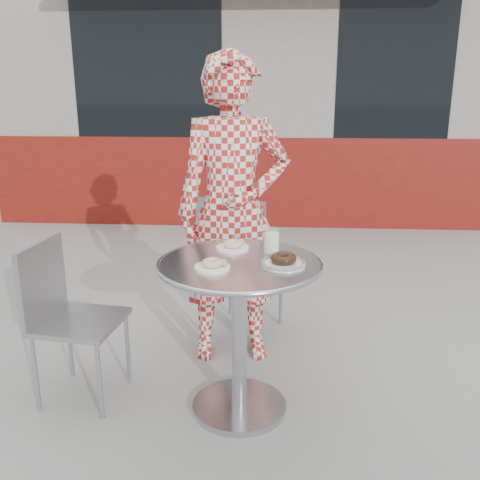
# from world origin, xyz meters

# --- Properties ---
(ground) EXTENTS (60.00, 60.00, 0.00)m
(ground) POSITION_xyz_m (0.00, 0.00, 0.00)
(ground) COLOR #9F9D97
(ground) RESTS_ON ground
(storefront) EXTENTS (6.02, 4.55, 3.00)m
(storefront) POSITION_xyz_m (-0.00, 5.56, 1.49)
(storefront) COLOR gray
(storefront) RESTS_ON ground
(bistro_table) EXTENTS (0.77, 0.77, 0.78)m
(bistro_table) POSITION_xyz_m (0.02, 0.04, 0.59)
(bistro_table) COLOR silver
(bistro_table) RESTS_ON ground
(chair_far) EXTENTS (0.56, 0.57, 0.92)m
(chair_far) POSITION_xyz_m (-0.01, 0.92, 0.28)
(chair_far) COLOR #999BA0
(chair_far) RESTS_ON ground
(chair_left) EXTENTS (0.45, 0.44, 0.83)m
(chair_left) POSITION_xyz_m (-0.80, 0.11, 0.25)
(chair_left) COLOR #999BA0
(chair_left) RESTS_ON ground
(seated_person) EXTENTS (0.69, 0.51, 1.75)m
(seated_person) POSITION_xyz_m (-0.06, 0.63, 0.87)
(seated_person) COLOR #A12118
(seated_person) RESTS_ON ground
(plate_far) EXTENTS (0.16, 0.16, 0.04)m
(plate_far) POSITION_xyz_m (-0.02, 0.24, 0.79)
(plate_far) COLOR white
(plate_far) RESTS_ON bistro_table
(plate_near) EXTENTS (0.16, 0.16, 0.04)m
(plate_near) POSITION_xyz_m (-0.09, -0.06, 0.79)
(plate_near) COLOR white
(plate_near) RESTS_ON bistro_table
(plate_checker) EXTENTS (0.21, 0.21, 0.05)m
(plate_checker) POSITION_xyz_m (0.22, 0.00, 0.79)
(plate_checker) COLOR white
(plate_checker) RESTS_ON bistro_table
(milk_cup) EXTENTS (0.08, 0.08, 0.12)m
(milk_cup) POSITION_xyz_m (0.17, 0.18, 0.84)
(milk_cup) COLOR white
(milk_cup) RESTS_ON bistro_table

